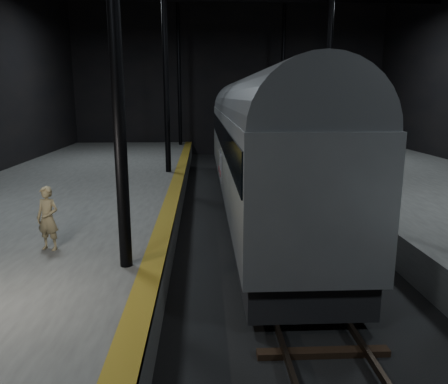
{
  "coord_description": "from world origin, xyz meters",
  "views": [
    {
      "loc": [
        -2.13,
        -12.94,
        4.57
      ],
      "look_at": [
        -1.56,
        -1.26,
        2.0
      ],
      "focal_mm": 35.0,
      "sensor_mm": 36.0,
      "label": 1
    }
  ],
  "objects": [
    {
      "name": "track",
      "position": [
        0.0,
        0.0,
        0.07
      ],
      "size": [
        2.4,
        43.0,
        0.24
      ],
      "color": "#3F3328",
      "rests_on": "ground"
    },
    {
      "name": "platform_left",
      "position": [
        -7.5,
        0.0,
        0.5
      ],
      "size": [
        9.0,
        43.8,
        1.0
      ],
      "primitive_type": "cube",
      "color": "#4B4B49",
      "rests_on": "ground"
    },
    {
      "name": "woman",
      "position": [
        -5.79,
        -2.88,
        1.76
      ],
      "size": [
        0.64,
        0.51,
        1.53
      ],
      "primitive_type": "imported",
      "rotation": [
        0.0,
        0.0,
        -0.3
      ],
      "color": "#96845C",
      "rests_on": "platform_left"
    },
    {
      "name": "train",
      "position": [
        -0.0,
        4.28,
        2.92
      ],
      "size": [
        2.93,
        19.58,
        5.23
      ],
      "color": "#A2A5AA",
      "rests_on": "ground"
    },
    {
      "name": "tactile_strip",
      "position": [
        -3.25,
        0.0,
        1.0
      ],
      "size": [
        0.5,
        43.8,
        0.01
      ],
      "primitive_type": "cube",
      "color": "olive",
      "rests_on": "platform_left"
    },
    {
      "name": "ground",
      "position": [
        0.0,
        0.0,
        0.0
      ],
      "size": [
        44.0,
        44.0,
        0.0
      ],
      "primitive_type": "plane",
      "color": "black",
      "rests_on": "ground"
    }
  ]
}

